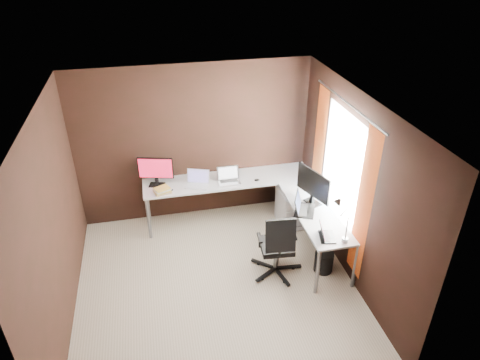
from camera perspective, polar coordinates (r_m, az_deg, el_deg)
name	(u,v)px	position (r m, az deg, el deg)	size (l,w,h in m)	color
room	(240,199)	(5.19, 0.05, -2.55)	(3.60, 3.60, 2.50)	beige
desk	(259,194)	(6.41, 2.52, -1.93)	(2.65, 2.25, 0.73)	silver
drawer_pedestal	(292,207)	(6.86, 6.96, -3.54)	(0.42, 0.50, 0.60)	silver
monitor_left	(156,170)	(6.54, -11.18, 1.32)	(0.52, 0.20, 0.46)	black
monitor_right	(313,185)	(6.04, 9.75, -0.70)	(0.26, 0.61, 0.53)	black
laptop_white	(198,182)	(6.55, -5.67, -0.26)	(0.41, 0.35, 0.23)	silver
laptop_silver	(229,178)	(6.61, -1.52, 0.21)	(0.34, 0.24, 0.23)	silver
laptop_black_big	(302,207)	(5.99, 8.29, -3.62)	(0.41, 0.46, 0.25)	black
laptop_black_small	(325,235)	(5.55, 11.30, -7.16)	(0.25, 0.31, 0.18)	black
book_stack	(162,190)	(6.44, -10.33, -1.36)	(0.28, 0.25, 0.08)	#A38457
mouse_left	(170,190)	(6.46, -9.27, -1.33)	(0.09, 0.06, 0.03)	black
mouse_corner	(257,180)	(6.64, 2.27, -0.01)	(0.08, 0.05, 0.03)	black
desk_lamp	(341,215)	(5.36, 13.33, -4.62)	(0.19, 0.22, 0.58)	slate
office_chair	(276,256)	(5.89, 4.89, -10.04)	(0.55, 0.55, 0.99)	black
wastebasket	(324,262)	(6.11, 11.09, -10.63)	(0.26, 0.26, 0.30)	black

